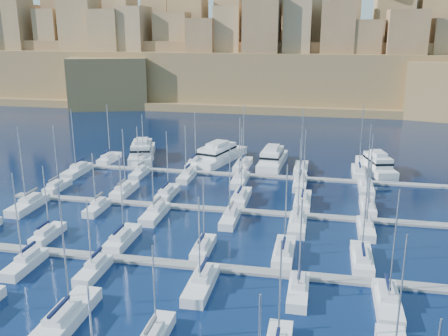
% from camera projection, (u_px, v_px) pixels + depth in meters
% --- Properties ---
extents(ground, '(600.00, 600.00, 0.00)m').
position_uv_depth(ground, '(216.00, 233.00, 80.07)').
color(ground, black).
rests_on(ground, ground).
extents(pontoon_mid_near, '(84.00, 2.00, 0.40)m').
position_uv_depth(pontoon_mid_near, '(198.00, 266.00, 68.71)').
color(pontoon_mid_near, slate).
rests_on(pontoon_mid_near, ground).
extents(pontoon_mid_far, '(84.00, 2.00, 0.40)m').
position_uv_depth(pontoon_mid_far, '(228.00, 210.00, 89.43)').
color(pontoon_mid_far, slate).
rests_on(pontoon_mid_far, ground).
extents(pontoon_far, '(84.00, 2.00, 0.40)m').
position_uv_depth(pontoon_far, '(247.00, 175.00, 110.16)').
color(pontoon_far, slate).
rests_on(pontoon_far, ground).
extents(sailboat_2, '(3.26, 10.87, 16.48)m').
position_uv_depth(sailboat_2, '(67.00, 316.00, 55.87)').
color(sailboat_2, silver).
rests_on(sailboat_2, ground).
extents(sailboat_3, '(2.32, 7.74, 11.13)m').
position_uv_depth(sailboat_3, '(155.00, 336.00, 52.38)').
color(sailboat_3, silver).
rests_on(sailboat_3, ground).
extents(sailboat_13, '(2.31, 7.70, 11.94)m').
position_uv_depth(sailboat_13, '(48.00, 234.00, 77.87)').
color(sailboat_13, silver).
rests_on(sailboat_13, ground).
extents(sailboat_14, '(2.75, 9.18, 14.15)m').
position_uv_depth(sailboat_14, '(123.00, 238.00, 76.24)').
color(sailboat_14, silver).
rests_on(sailboat_14, ground).
extents(sailboat_15, '(2.31, 7.70, 11.45)m').
position_uv_depth(sailboat_15, '(203.00, 248.00, 73.11)').
color(sailboat_15, silver).
rests_on(sailboat_15, ground).
extents(sailboat_16, '(2.81, 9.38, 13.96)m').
position_uv_depth(sailboat_16, '(284.00, 252.00, 71.64)').
color(sailboat_16, silver).
rests_on(sailboat_16, ground).
extents(sailboat_17, '(2.83, 9.42, 15.04)m').
position_uv_depth(sailboat_17, '(362.00, 259.00, 69.60)').
color(sailboat_17, silver).
rests_on(sailboat_17, ground).
extents(sailboat_19, '(2.47, 8.22, 14.11)m').
position_uv_depth(sailboat_19, '(25.00, 263.00, 68.24)').
color(sailboat_19, silver).
rests_on(sailboat_19, ground).
extents(sailboat_20, '(2.33, 7.78, 11.20)m').
position_uv_depth(sailboat_20, '(94.00, 270.00, 66.55)').
color(sailboat_20, silver).
rests_on(sailboat_20, ground).
extents(sailboat_21, '(2.86, 9.53, 12.85)m').
position_uv_depth(sailboat_21, '(201.00, 284.00, 62.88)').
color(sailboat_21, silver).
rests_on(sailboat_21, ground).
extents(sailboat_22, '(2.43, 8.11, 13.17)m').
position_uv_depth(sailboat_22, '(298.00, 291.00, 61.23)').
color(sailboat_22, silver).
rests_on(sailboat_22, ground).
extents(sailboat_23, '(2.84, 9.45, 15.27)m').
position_uv_depth(sailboat_23, '(387.00, 302.00, 58.61)').
color(sailboat_23, silver).
rests_on(sailboat_23, ground).
extents(sailboat_24, '(2.38, 7.93, 13.53)m').
position_uv_depth(sailboat_24, '(57.00, 187.00, 100.75)').
color(sailboat_24, silver).
rests_on(sailboat_24, ground).
extents(sailboat_25, '(2.73, 9.11, 13.22)m').
position_uv_depth(sailboat_25, '(125.00, 190.00, 98.59)').
color(sailboat_25, silver).
rests_on(sailboat_25, ground).
extents(sailboat_26, '(2.64, 8.82, 13.13)m').
position_uv_depth(sailboat_26, '(167.00, 193.00, 96.76)').
color(sailboat_26, silver).
rests_on(sailboat_26, ground).
extents(sailboat_27, '(2.84, 9.46, 14.40)m').
position_uv_depth(sailboat_27, '(241.00, 197.00, 94.31)').
color(sailboat_27, silver).
rests_on(sailboat_27, ground).
extents(sailboat_28, '(2.96, 9.87, 14.40)m').
position_uv_depth(sailboat_28, '(302.00, 201.00, 92.30)').
color(sailboat_28, silver).
rests_on(sailboat_28, ground).
extents(sailboat_29, '(2.57, 8.55, 14.17)m').
position_uv_depth(sailboat_29, '(368.00, 207.00, 89.48)').
color(sailboat_29, silver).
rests_on(sailboat_29, ground).
extents(sailboat_30, '(3.03, 10.09, 15.59)m').
position_uv_depth(sailboat_30, '(28.00, 205.00, 90.53)').
color(sailboat_30, silver).
rests_on(sailboat_30, ground).
extents(sailboat_31, '(2.25, 7.51, 11.11)m').
position_uv_depth(sailboat_31, '(97.00, 207.00, 89.29)').
color(sailboat_31, silver).
rests_on(sailboat_31, ground).
extents(sailboat_32, '(2.76, 9.20, 13.64)m').
position_uv_depth(sailboat_32, '(155.00, 213.00, 86.37)').
color(sailboat_32, silver).
rests_on(sailboat_32, ground).
extents(sailboat_33, '(2.48, 8.26, 13.58)m').
position_uv_depth(sailboat_33, '(230.00, 218.00, 84.30)').
color(sailboat_33, silver).
rests_on(sailboat_33, ground).
extents(sailboat_34, '(2.79, 9.30, 15.60)m').
position_uv_depth(sailboat_34, '(298.00, 224.00, 81.65)').
color(sailboat_34, silver).
rests_on(sailboat_34, ground).
extents(sailboat_35, '(2.51, 8.37, 13.14)m').
position_uv_depth(sailboat_35, '(366.00, 228.00, 80.03)').
color(sailboat_35, silver).
rests_on(sailboat_35, ground).
extents(sailboat_36, '(2.72, 9.07, 14.22)m').
position_uv_depth(sailboat_36, '(109.00, 159.00, 121.77)').
color(sailboat_36, silver).
rests_on(sailboat_36, ground).
extents(sailboat_37, '(2.44, 8.13, 12.24)m').
position_uv_depth(sailboat_37, '(143.00, 161.00, 119.64)').
color(sailboat_37, silver).
rests_on(sailboat_37, ground).
extents(sailboat_38, '(2.71, 9.04, 13.27)m').
position_uv_depth(sailboat_38, '(195.00, 163.00, 117.63)').
color(sailboat_38, silver).
rests_on(sailboat_38, ground).
extents(sailboat_39, '(3.18, 10.60, 15.09)m').
position_uv_depth(sailboat_39, '(243.00, 165.00, 116.19)').
color(sailboat_39, silver).
rests_on(sailboat_39, ground).
extents(sailboat_40, '(2.94, 9.79, 14.60)m').
position_uv_depth(sailboat_40, '(301.00, 169.00, 113.26)').
color(sailboat_40, silver).
rests_on(sailboat_40, ground).
extents(sailboat_41, '(2.88, 9.60, 15.97)m').
position_uv_depth(sailboat_41, '(359.00, 172.00, 110.74)').
color(sailboat_41, silver).
rests_on(sailboat_41, ground).
extents(sailboat_42, '(2.99, 9.97, 15.08)m').
position_uv_depth(sailboat_42, '(77.00, 171.00, 111.63)').
color(sailboat_42, silver).
rests_on(sailboat_42, ground).
extents(sailboat_43, '(2.31, 7.71, 11.50)m').
position_uv_depth(sailboat_43, '(140.00, 173.00, 109.96)').
color(sailboat_43, silver).
rests_on(sailboat_43, ground).
extents(sailboat_44, '(2.46, 8.21, 12.29)m').
position_uv_depth(sailboat_44, '(187.00, 176.00, 107.67)').
color(sailboat_44, silver).
rests_on(sailboat_44, ground).
extents(sailboat_45, '(2.80, 9.32, 14.44)m').
position_uv_depth(sailboat_45, '(240.00, 180.00, 104.91)').
color(sailboat_45, silver).
rests_on(sailboat_45, ground).
extents(sailboat_46, '(2.63, 8.76, 13.19)m').
position_uv_depth(sailboat_46, '(300.00, 183.00, 102.79)').
color(sailboat_46, silver).
rests_on(sailboat_46, ground).
extents(sailboat_47, '(2.76, 9.19, 13.98)m').
position_uv_depth(sailboat_47, '(366.00, 188.00, 100.08)').
color(sailboat_47, silver).
rests_on(sailboat_47, ground).
extents(motor_yacht_a, '(10.15, 18.88, 5.25)m').
position_uv_depth(motor_yacht_a, '(142.00, 151.00, 124.71)').
color(motor_yacht_a, silver).
rests_on(motor_yacht_a, ground).
extents(motor_yacht_b, '(11.07, 20.50, 5.25)m').
position_uv_depth(motor_yacht_b, '(218.00, 154.00, 121.72)').
color(motor_yacht_b, silver).
rests_on(motor_yacht_b, ground).
extents(motor_yacht_c, '(5.93, 16.98, 5.25)m').
position_uv_depth(motor_yacht_c, '(272.00, 159.00, 117.85)').
color(motor_yacht_c, silver).
rests_on(motor_yacht_c, ground).
extents(motor_yacht_d, '(8.38, 15.99, 5.25)m').
position_uv_depth(motor_yacht_d, '(377.00, 165.00, 112.71)').
color(motor_yacht_d, silver).
rests_on(motor_yacht_d, ground).
extents(fortified_city, '(460.00, 108.95, 59.52)m').
position_uv_depth(fortified_city, '(290.00, 66.00, 222.30)').
color(fortified_city, brown).
rests_on(fortified_city, ground).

